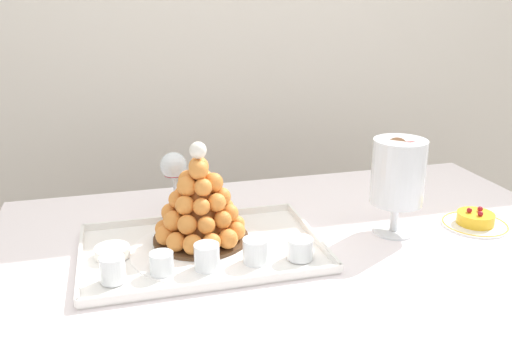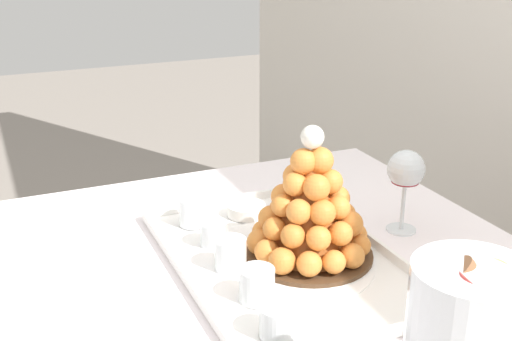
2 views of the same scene
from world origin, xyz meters
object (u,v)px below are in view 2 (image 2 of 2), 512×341
at_px(dessert_cup_mid_left, 214,235).
at_px(wine_glass, 406,172).
at_px(dessert_cup_centre, 231,255).
at_px(serving_tray, 282,261).
at_px(dessert_cup_left, 192,213).
at_px(creme_brulee_ramekin, 246,209).
at_px(dessert_cup_mid_right, 257,286).
at_px(croquembouche, 310,210).
at_px(macaron_goblet, 466,338).
at_px(dessert_cup_right, 279,322).

bearing_deg(dessert_cup_mid_left, wine_glass, 78.73).
bearing_deg(dessert_cup_centre, serving_tray, 86.97).
xyz_separation_m(serving_tray, dessert_cup_left, (-0.21, -0.10, 0.03)).
bearing_deg(dessert_cup_mid_left, creme_brulee_ramekin, 133.42).
height_order(dessert_cup_centre, wine_glass, wine_glass).
xyz_separation_m(serving_tray, dessert_cup_mid_left, (-0.10, -0.09, 0.02)).
xyz_separation_m(dessert_cup_mid_left, wine_glass, (0.07, 0.37, 0.10)).
distance_m(dessert_cup_mid_right, wine_glass, 0.41).
bearing_deg(dessert_cup_left, dessert_cup_centre, 1.16).
bearing_deg(croquembouche, macaron_goblet, -8.03).
bearing_deg(creme_brulee_ramekin, dessert_cup_mid_right, -19.76).
bearing_deg(dessert_cup_centre, croquembouche, 85.91).
relative_size(dessert_cup_centre, creme_brulee_ramekin, 0.72).
distance_m(dessert_cup_mid_left, creme_brulee_ramekin, 0.15).
bearing_deg(croquembouche, wine_glass, 98.54).
bearing_deg(macaron_goblet, wine_glass, 150.35).
distance_m(serving_tray, dessert_cup_centre, 0.10).
bearing_deg(macaron_goblet, croquembouche, 171.97).
xyz_separation_m(croquembouche, macaron_goblet, (0.49, -0.07, 0.06)).
distance_m(serving_tray, wine_glass, 0.31).
bearing_deg(dessert_cup_centre, dessert_cup_right, -1.92).
bearing_deg(croquembouche, creme_brulee_ramekin, -170.65).
bearing_deg(dessert_cup_mid_left, macaron_goblet, 7.18).
height_order(croquembouche, creme_brulee_ramekin, croquembouche).
height_order(dessert_cup_mid_left, wine_glass, wine_glass).
height_order(dessert_cup_left, macaron_goblet, macaron_goblet).
distance_m(croquembouche, macaron_goblet, 0.50).
relative_size(serving_tray, dessert_cup_left, 9.84).
bearing_deg(macaron_goblet, dessert_cup_mid_left, -172.82).
bearing_deg(dessert_cup_mid_left, croquembouche, 53.00).
relative_size(creme_brulee_ramekin, macaron_goblet, 0.31).
xyz_separation_m(dessert_cup_centre, dessert_cup_right, (0.21, -0.01, -0.00)).
relative_size(croquembouche, dessert_cup_mid_right, 4.27).
xyz_separation_m(dessert_cup_left, dessert_cup_mid_right, (0.31, 0.01, -0.00)).
height_order(creme_brulee_ramekin, macaron_goblet, macaron_goblet).
xyz_separation_m(dessert_cup_centre, creme_brulee_ramekin, (-0.20, 0.11, -0.01)).
distance_m(dessert_cup_left, dessert_cup_centre, 0.20).
bearing_deg(creme_brulee_ramekin, wine_glass, 56.00).
xyz_separation_m(dessert_cup_left, wine_glass, (0.18, 0.38, 0.09)).
xyz_separation_m(dessert_cup_left, dessert_cup_mid_left, (0.10, 0.01, -0.00)).
bearing_deg(dessert_cup_left, wine_glass, 65.12).
relative_size(dessert_cup_left, dessert_cup_mid_right, 0.98).
xyz_separation_m(dessert_cup_left, dessert_cup_centre, (0.20, 0.00, 0.00)).
relative_size(dessert_cup_right, wine_glass, 0.35).
bearing_deg(dessert_cup_mid_left, dessert_cup_centre, -2.82).
bearing_deg(creme_brulee_ramekin, croquembouche, 9.35).
bearing_deg(dessert_cup_mid_right, dessert_cup_centre, -179.09).
xyz_separation_m(dessert_cup_centre, dessert_cup_mid_right, (0.11, 0.00, -0.00)).
xyz_separation_m(serving_tray, dessert_cup_centre, (-0.01, -0.10, 0.03)).
bearing_deg(dessert_cup_right, macaron_goblet, 16.99).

